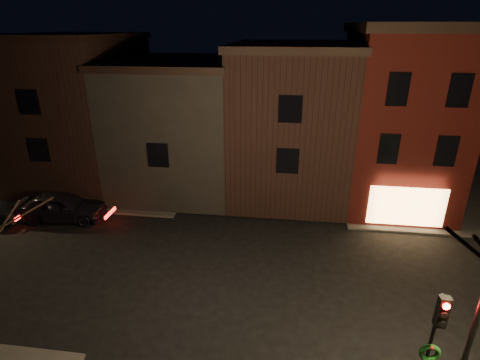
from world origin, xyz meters
TOP-DOWN VIEW (x-y plane):
  - ground at (0.00, 0.00)m, footprint 120.00×120.00m
  - sidewalk_far_left at (-20.00, 20.00)m, footprint 30.00×30.00m
  - corner_building at (8.00, 9.47)m, footprint 6.50×8.50m
  - row_building_a at (1.50, 10.50)m, footprint 7.30×10.30m
  - row_building_b at (-5.75, 10.50)m, footprint 7.80×10.30m
  - row_building_c at (-13.00, 10.50)m, footprint 7.30×10.30m
  - traffic_signal at (5.60, -5.51)m, footprint 0.58×0.38m
  - parked_car_a at (-11.26, 4.06)m, footprint 5.03×2.41m

SIDE VIEW (x-z plane):
  - ground at x=0.00m, z-range 0.00..0.00m
  - sidewalk_far_left at x=-20.00m, z-range 0.00..0.12m
  - parked_car_a at x=-11.26m, z-range 0.00..1.66m
  - traffic_signal at x=5.60m, z-range 0.78..4.83m
  - row_building_b at x=-5.75m, z-range 0.13..8.53m
  - row_building_a at x=1.50m, z-range 0.13..9.53m
  - row_building_c at x=-13.00m, z-range 0.13..10.03m
  - corner_building at x=8.00m, z-range 0.15..10.65m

